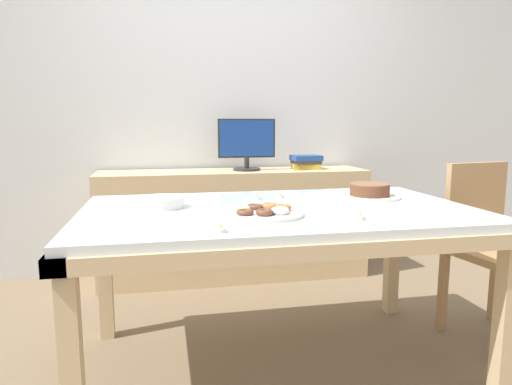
# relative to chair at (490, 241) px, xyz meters

# --- Properties ---
(ground_plane) EXTENTS (12.00, 12.00, 0.00)m
(ground_plane) POSITION_rel_chair_xyz_m (-1.21, -0.11, -0.52)
(ground_plane) COLOR #7A664C
(wall_back) EXTENTS (8.00, 0.10, 2.60)m
(wall_back) POSITION_rel_chair_xyz_m (-1.21, 1.52, 0.78)
(wall_back) COLOR silver
(wall_back) RESTS_ON ground
(dining_table) EXTENTS (1.80, 1.07, 0.77)m
(dining_table) POSITION_rel_chair_xyz_m (-1.21, -0.11, 0.17)
(dining_table) COLOR silver
(dining_table) RESTS_ON ground
(chair) EXTENTS (0.48, 0.48, 0.94)m
(chair) POSITION_rel_chair_xyz_m (0.00, 0.00, 0.00)
(chair) COLOR tan
(chair) RESTS_ON ground
(sideboard) EXTENTS (1.97, 0.44, 0.81)m
(sideboard) POSITION_rel_chair_xyz_m (-1.21, 1.22, -0.12)
(sideboard) COLOR #D1B284
(sideboard) RESTS_ON ground
(computer_monitor) EXTENTS (0.42, 0.20, 0.38)m
(computer_monitor) POSITION_rel_chair_xyz_m (-1.11, 1.22, 0.47)
(computer_monitor) COLOR #262628
(computer_monitor) RESTS_ON sideboard
(book_stack) EXTENTS (0.22, 0.18, 0.11)m
(book_stack) POSITION_rel_chair_xyz_m (-0.65, 1.22, 0.34)
(book_stack) COLOR #B29933
(book_stack) RESTS_ON sideboard
(cake_chocolate_round) EXTENTS (0.31, 0.31, 0.07)m
(cake_chocolate_round) POSITION_rel_chair_xyz_m (-0.68, 0.07, 0.28)
(cake_chocolate_round) COLOR white
(cake_chocolate_round) RESTS_ON dining_table
(pastry_platter) EXTENTS (0.35, 0.35, 0.04)m
(pastry_platter) POSITION_rel_chair_xyz_m (-1.32, -0.26, 0.26)
(pastry_platter) COLOR white
(pastry_platter) RESTS_ON dining_table
(plate_stack) EXTENTS (0.21, 0.21, 0.05)m
(plate_stack) POSITION_rel_chair_xyz_m (-1.73, -0.00, 0.27)
(plate_stack) COLOR white
(plate_stack) RESTS_ON dining_table
(tealight_centre) EXTENTS (0.04, 0.04, 0.04)m
(tealight_centre) POSITION_rel_chair_xyz_m (-0.96, -0.43, 0.26)
(tealight_centre) COLOR silver
(tealight_centre) RESTS_ON dining_table
(tealight_left_edge) EXTENTS (0.04, 0.04, 0.04)m
(tealight_left_edge) POSITION_rel_chair_xyz_m (-1.53, -0.53, 0.26)
(tealight_left_edge) COLOR silver
(tealight_left_edge) RESTS_ON dining_table
(tealight_right_edge) EXTENTS (0.04, 0.04, 0.04)m
(tealight_right_edge) POSITION_rel_chair_xyz_m (-1.13, 0.17, 0.26)
(tealight_right_edge) COLOR silver
(tealight_right_edge) RESTS_ON dining_table
(tealight_near_front) EXTENTS (0.04, 0.04, 0.04)m
(tealight_near_front) POSITION_rel_chair_xyz_m (-1.26, 0.13, 0.26)
(tealight_near_front) COLOR silver
(tealight_near_front) RESTS_ON dining_table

